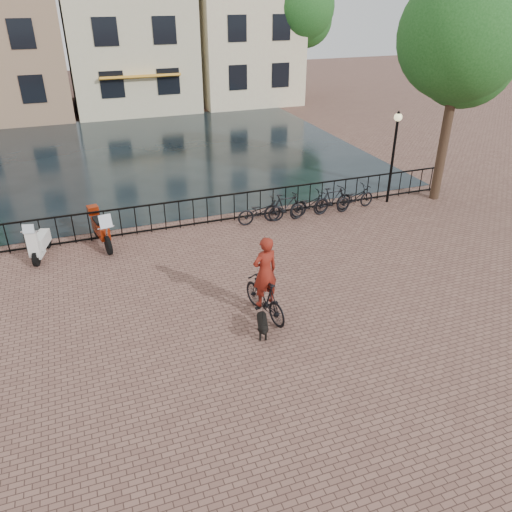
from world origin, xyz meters
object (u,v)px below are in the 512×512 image
object	(u,v)px
cyclist	(265,282)
dog	(262,325)
lamp_post	(395,142)
motorcycle	(100,225)
scooter	(39,236)

from	to	relation	value
cyclist	dog	bearing A→B (deg)	54.00
lamp_post	motorcycle	bearing A→B (deg)	-179.84
cyclist	motorcycle	size ratio (longest dim) A/B	1.28
lamp_post	cyclist	xyz separation A→B (m)	(-7.33, -5.61, -1.39)
motorcycle	cyclist	bearing A→B (deg)	-67.66
dog	motorcycle	size ratio (longest dim) A/B	0.45
cyclist	dog	xyz separation A→B (m)	(-0.35, -0.76, -0.69)
lamp_post	motorcycle	xyz separation A→B (m)	(-10.87, -0.03, -1.67)
lamp_post	motorcycle	world-z (taller)	lamp_post
lamp_post	dog	world-z (taller)	lamp_post
dog	scooter	bearing A→B (deg)	145.37
lamp_post	cyclist	world-z (taller)	lamp_post
lamp_post	motorcycle	size ratio (longest dim) A/B	1.70
motorcycle	scooter	xyz separation A→B (m)	(-1.84, -0.17, 0.01)
lamp_post	scooter	size ratio (longest dim) A/B	2.16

